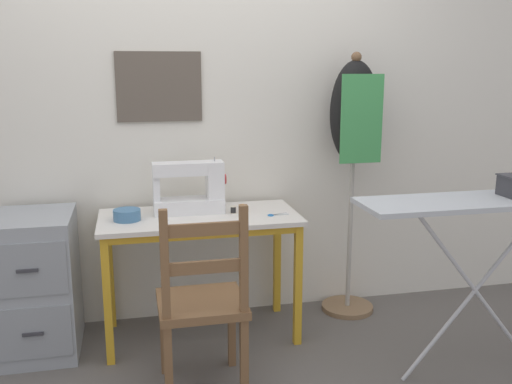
# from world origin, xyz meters

# --- Properties ---
(ground_plane) EXTENTS (14.00, 14.00, 0.00)m
(ground_plane) POSITION_xyz_m (0.00, 0.00, 0.00)
(ground_plane) COLOR #5B5651
(wall_back) EXTENTS (10.00, 0.07, 2.55)m
(wall_back) POSITION_xyz_m (-0.00, 0.59, 1.28)
(wall_back) COLOR silver
(wall_back) RESTS_ON ground_plane
(sewing_table) EXTENTS (1.08, 0.53, 0.70)m
(sewing_table) POSITION_xyz_m (0.00, 0.25, 0.61)
(sewing_table) COLOR silver
(sewing_table) RESTS_ON ground_plane
(sewing_machine) EXTENTS (0.40, 0.15, 0.31)m
(sewing_machine) POSITION_xyz_m (-0.03, 0.33, 0.84)
(sewing_machine) COLOR white
(sewing_machine) RESTS_ON sewing_table
(fabric_bowl) EXTENTS (0.14, 0.14, 0.06)m
(fabric_bowl) POSITION_xyz_m (-0.38, 0.24, 0.74)
(fabric_bowl) COLOR teal
(fabric_bowl) RESTS_ON sewing_table
(scissors) EXTENTS (0.12, 0.05, 0.01)m
(scissors) POSITION_xyz_m (0.40, 0.17, 0.71)
(scissors) COLOR silver
(scissors) RESTS_ON sewing_table
(thread_spool_near_machine) EXTENTS (0.04, 0.04, 0.04)m
(thread_spool_near_machine) POSITION_xyz_m (0.19, 0.26, 0.72)
(thread_spool_near_machine) COLOR black
(thread_spool_near_machine) RESTS_ON sewing_table
(thread_spool_mid_table) EXTENTS (0.04, 0.04, 0.04)m
(thread_spool_mid_table) POSITION_xyz_m (0.25, 0.30, 0.72)
(thread_spool_mid_table) COLOR orange
(thread_spool_mid_table) RESTS_ON sewing_table
(wooden_chair) EXTENTS (0.40, 0.38, 0.92)m
(wooden_chair) POSITION_xyz_m (-0.06, -0.30, 0.43)
(wooden_chair) COLOR brown
(wooden_chair) RESTS_ON ground_plane
(filing_cabinet) EXTENTS (0.40, 0.51, 0.75)m
(filing_cabinet) POSITION_xyz_m (-0.86, 0.28, 0.37)
(filing_cabinet) COLOR #93999E
(filing_cabinet) RESTS_ON ground_plane
(dress_form) EXTENTS (0.32, 0.32, 1.58)m
(dress_form) POSITION_xyz_m (0.94, 0.40, 1.13)
(dress_form) COLOR #846647
(dress_form) RESTS_ON ground_plane
(ironing_board) EXTENTS (1.19, 0.34, 0.90)m
(ironing_board) POSITION_xyz_m (1.25, -0.44, 0.84)
(ironing_board) COLOR #ADB2B7
(ironing_board) RESTS_ON ground_plane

